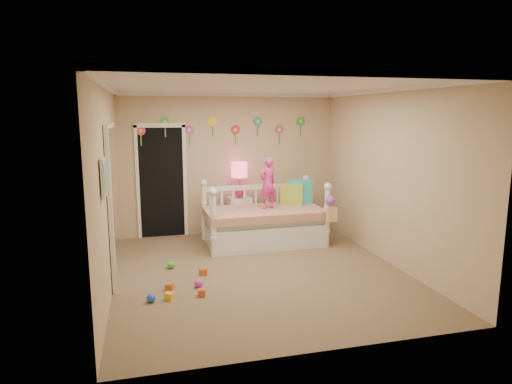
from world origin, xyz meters
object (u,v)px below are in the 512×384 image
object	(u,v)px
child	(268,183)
table_lamp	(239,174)
daybed	(264,212)
nightstand	(240,216)

from	to	relation	value
child	table_lamp	size ratio (longest dim) A/B	1.35
child	table_lamp	distance (m)	0.79
daybed	child	xyz separation A→B (m)	(0.07, 0.01, 0.51)
nightstand	child	bearing A→B (deg)	-68.74
child	nightstand	size ratio (longest dim) A/B	1.27
child	nightstand	xyz separation A→B (m)	(-0.34, 0.71, -0.71)
daybed	nightstand	distance (m)	0.80
nightstand	table_lamp	world-z (taller)	table_lamp
child	table_lamp	world-z (taller)	child
daybed	table_lamp	xyz separation A→B (m)	(-0.28, 0.72, 0.58)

